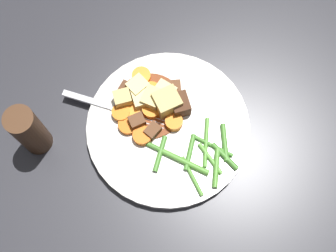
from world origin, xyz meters
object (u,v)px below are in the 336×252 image
object	(u,v)px
carrot_slice_3	(133,110)
meat_chunk_4	(126,91)
carrot_slice_2	(152,109)
carrot_slice_6	(128,125)
pepper_mill	(29,131)
potato_chunk_5	(138,87)
meat_chunk_3	(180,104)
meat_chunk_2	(174,89)
meat_chunk_1	(137,122)
potato_chunk_1	(152,99)
potato_chunk_2	(123,99)
carrot_slice_0	(141,133)
carrot_slice_1	(141,77)
potato_chunk_4	(165,92)
carrot_slice_7	(174,123)
fork	(117,109)
potato_chunk_3	(167,102)
potato_chunk_0	(141,99)
dinner_plate	(168,128)
carrot_slice_4	(151,91)
carrot_slice_5	(121,113)
meat_chunk_0	(153,131)

from	to	relation	value
carrot_slice_3	meat_chunk_4	size ratio (longest dim) A/B	1.07
carrot_slice_2	carrot_slice_6	distance (m)	0.05
meat_chunk_4	pepper_mill	size ratio (longest dim) A/B	0.22
potato_chunk_5	meat_chunk_3	bearing A→B (deg)	-138.31
meat_chunk_2	meat_chunk_1	bearing A→B (deg)	109.84
potato_chunk_1	potato_chunk_2	distance (m)	0.05
carrot_slice_3	carrot_slice_0	bearing A→B (deg)	176.25
carrot_slice_1	potato_chunk_1	xyz separation A→B (m)	(-0.05, 0.00, 0.01)
meat_chunk_1	meat_chunk_3	world-z (taller)	meat_chunk_3
potato_chunk_1	potato_chunk_4	xyz separation A→B (m)	(0.00, -0.02, -0.00)
meat_chunk_1	carrot_slice_2	bearing A→B (deg)	-69.30
carrot_slice_0	carrot_slice_3	bearing A→B (deg)	-3.75
potato_chunk_5	meat_chunk_4	distance (m)	0.02
carrot_slice_2	carrot_slice_7	world-z (taller)	same
fork	potato_chunk_2	bearing A→B (deg)	-61.96
meat_chunk_4	potato_chunk_3	bearing A→B (deg)	-134.14
potato_chunk_3	meat_chunk_3	size ratio (longest dim) A/B	1.13
carrot_slice_6	carrot_slice_7	size ratio (longest dim) A/B	1.11
potato_chunk_2	meat_chunk_1	distance (m)	0.04
carrot_slice_1	potato_chunk_2	size ratio (longest dim) A/B	1.12
carrot_slice_1	potato_chunk_0	size ratio (longest dim) A/B	1.08
dinner_plate	meat_chunk_2	xyz separation A→B (m)	(0.05, -0.03, 0.02)
meat_chunk_1	meat_chunk_3	size ratio (longest dim) A/B	0.69
carrot_slice_2	potato_chunk_2	size ratio (longest dim) A/B	1.15
carrot_slice_2	potato_chunk_5	distance (m)	0.04
carrot_slice_2	pepper_mill	world-z (taller)	pepper_mill
meat_chunk_1	meat_chunk_2	distance (m)	0.08
fork	potato_chunk_0	bearing A→B (deg)	-96.99
potato_chunk_3	potato_chunk_5	distance (m)	0.06
potato_chunk_5	meat_chunk_3	xyz separation A→B (m)	(-0.06, -0.05, 0.00)
potato_chunk_3	meat_chunk_2	distance (m)	0.03
potato_chunk_2	carrot_slice_7	bearing A→B (deg)	-138.95
carrot_slice_4	meat_chunk_1	distance (m)	0.06
potato_chunk_5	meat_chunk_4	size ratio (longest dim) A/B	1.22
carrot_slice_3	carrot_slice_4	bearing A→B (deg)	-65.08
potato_chunk_0	potato_chunk_5	xyz separation A→B (m)	(0.02, -0.00, 0.00)
meat_chunk_2	fork	size ratio (longest dim) A/B	0.18
pepper_mill	potato_chunk_0	bearing A→B (deg)	-93.81
meat_chunk_1	potato_chunk_1	bearing A→B (deg)	-55.93
carrot_slice_6	carrot_slice_4	bearing A→B (deg)	-55.17
meat_chunk_4	carrot_slice_1	bearing A→B (deg)	-67.38
carrot_slice_4	meat_chunk_4	xyz separation A→B (m)	(0.01, 0.04, 0.01)
meat_chunk_3	pepper_mill	distance (m)	0.23
carrot_slice_7	meat_chunk_1	world-z (taller)	meat_chunk_1
carrot_slice_0	meat_chunk_3	distance (m)	0.08
carrot_slice_6	potato_chunk_5	world-z (taller)	potato_chunk_5
carrot_slice_5	carrot_slice_7	size ratio (longest dim) A/B	1.02
carrot_slice_0	meat_chunk_0	xyz separation A→B (m)	(-0.01, -0.02, 0.00)
meat_chunk_4	fork	world-z (taller)	meat_chunk_4
carrot_slice_5	carrot_slice_3	bearing A→B (deg)	-97.44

